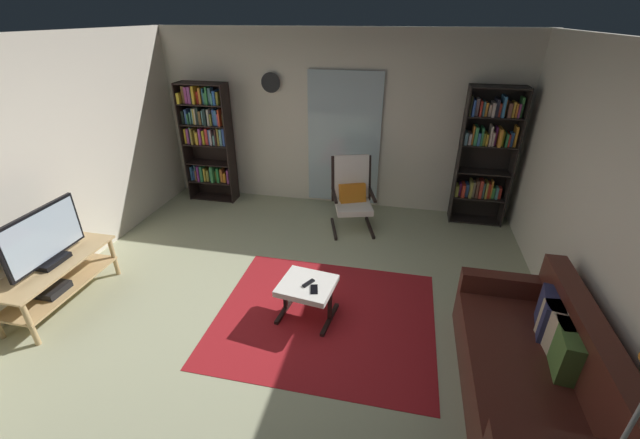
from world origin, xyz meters
TOP-DOWN VIEW (x-y plane):
  - ground_plane at (0.00, 0.00)m, footprint 7.02×7.02m
  - wall_back at (0.00, 2.90)m, footprint 5.60×0.06m
  - wall_left at (-2.70, 0.00)m, footprint 0.06×6.00m
  - wall_right at (2.70, 0.00)m, footprint 0.06×6.00m
  - glass_door_panel at (0.14, 2.83)m, footprint 1.10×0.01m
  - area_rug at (0.42, 0.09)m, footprint 2.18×1.88m
  - tv_stand at (-2.34, -0.28)m, footprint 0.51×1.25m
  - television at (-2.33, -0.26)m, footprint 0.20×0.90m
  - bookshelf_near_tv at (-1.97, 2.61)m, footprint 0.76×0.30m
  - bookshelf_near_sofa at (2.16, 2.67)m, footprint 0.73×0.30m
  - leather_sofa at (2.20, -0.48)m, footprint 0.86×1.78m
  - lounge_armchair at (0.40, 2.09)m, footprint 0.72×0.78m
  - ottoman at (0.24, 0.08)m, footprint 0.58×0.55m
  - tv_remote at (0.26, 0.07)m, footprint 0.11×0.14m
  - cell_phone at (0.33, -0.01)m, footprint 0.10×0.15m
  - wall_clock at (-0.96, 2.82)m, footprint 0.29×0.03m

SIDE VIEW (x-z plane):
  - ground_plane at x=0.00m, z-range 0.00..0.00m
  - area_rug at x=0.42m, z-range 0.00..0.01m
  - leather_sofa at x=2.20m, z-range -0.11..0.73m
  - tv_stand at x=-2.34m, z-range 0.08..0.59m
  - ottoman at x=0.24m, z-range 0.13..0.54m
  - cell_phone at x=0.33m, z-range 0.41..0.42m
  - tv_remote at x=0.26m, z-range 0.41..0.43m
  - lounge_armchair at x=0.40m, z-range 0.02..1.05m
  - television at x=-2.33m, z-range 0.49..1.08m
  - bookshelf_near_tv at x=-1.97m, z-range 0.11..1.97m
  - glass_door_panel at x=0.14m, z-range 0.05..2.05m
  - bookshelf_near_sofa at x=2.16m, z-range 0.10..2.03m
  - wall_back at x=0.00m, z-range 0.00..2.60m
  - wall_left at x=-2.70m, z-range 0.00..2.60m
  - wall_right at x=2.70m, z-range 0.00..2.60m
  - wall_clock at x=-0.96m, z-range 1.71..2.00m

